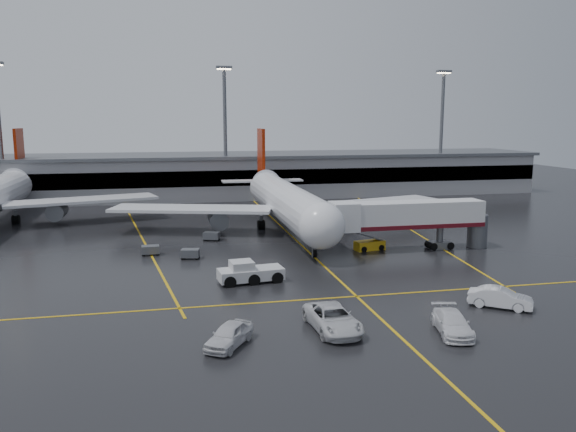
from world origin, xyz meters
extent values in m
plane|color=black|center=(0.00, 0.00, 0.00)|extent=(220.00, 220.00, 0.00)
cube|color=gold|center=(0.00, 0.00, 0.01)|extent=(0.25, 90.00, 0.02)
cube|color=gold|center=(0.00, -22.00, 0.01)|extent=(60.00, 0.25, 0.02)
cube|color=gold|center=(-20.00, 10.00, 0.01)|extent=(9.99, 69.35, 0.02)
cube|color=gold|center=(18.00, 10.00, 0.01)|extent=(7.57, 69.64, 0.02)
cube|color=gray|center=(0.00, 48.00, 4.00)|extent=(120.00, 18.00, 8.00)
cube|color=black|center=(0.00, 39.20, 4.50)|extent=(120.00, 0.40, 3.00)
cube|color=#595B60|center=(0.00, 48.00, 8.30)|extent=(122.00, 19.00, 0.60)
cylinder|color=#595B60|center=(-45.00, 42.00, 12.50)|extent=(0.70, 0.70, 25.00)
cylinder|color=#595B60|center=(-5.00, 42.00, 12.50)|extent=(0.70, 0.70, 25.00)
cube|color=#595B60|center=(-5.00, 42.00, 25.20)|extent=(3.00, 1.20, 0.50)
cube|color=#FFE5B2|center=(-5.00, 42.00, 24.90)|extent=(2.60, 0.90, 0.20)
cylinder|color=#595B60|center=(40.00, 42.00, 12.50)|extent=(0.70, 0.70, 25.00)
cube|color=#595B60|center=(40.00, 42.00, 25.20)|extent=(3.00, 1.20, 0.50)
cube|color=#FFE5B2|center=(40.00, 42.00, 24.90)|extent=(2.60, 0.90, 0.20)
cylinder|color=silver|center=(0.00, 8.00, 4.20)|extent=(5.20, 36.00, 5.20)
sphere|color=silver|center=(0.00, -10.00, 4.20)|extent=(5.20, 5.20, 5.20)
cone|color=silver|center=(0.00, 29.00, 4.80)|extent=(4.94, 8.00, 4.94)
cube|color=#891901|center=(0.00, 30.00, 9.70)|extent=(0.50, 5.50, 8.50)
cube|color=silver|center=(0.00, 29.00, 5.00)|extent=(14.00, 3.00, 0.25)
cube|color=silver|center=(-13.00, 10.00, 3.40)|extent=(22.80, 11.83, 0.40)
cube|color=silver|center=(13.00, 10.00, 3.40)|extent=(22.80, 11.83, 0.40)
cylinder|color=#595B60|center=(-9.50, 9.00, 2.00)|extent=(2.60, 4.50, 2.60)
cylinder|color=#595B60|center=(9.50, 9.00, 2.00)|extent=(2.60, 4.50, 2.60)
cylinder|color=#595B60|center=(0.00, -7.00, 1.00)|extent=(0.56, 0.56, 2.00)
cylinder|color=#595B60|center=(-3.20, 11.00, 1.00)|extent=(0.56, 0.56, 2.00)
cylinder|color=#595B60|center=(3.20, 11.00, 1.00)|extent=(0.56, 0.56, 2.00)
cylinder|color=black|center=(0.00, -7.00, 0.45)|extent=(0.40, 1.10, 1.10)
cylinder|color=black|center=(-3.20, 11.00, 0.55)|extent=(1.00, 1.40, 1.40)
cylinder|color=black|center=(3.20, 11.00, 0.55)|extent=(1.00, 1.40, 1.40)
cone|color=silver|center=(-42.00, 41.00, 4.80)|extent=(4.94, 8.00, 4.94)
cube|color=#891901|center=(-42.00, 42.00, 9.70)|extent=(0.50, 5.50, 8.50)
cube|color=silver|center=(-42.00, 41.00, 5.00)|extent=(14.00, 3.00, 0.25)
cube|color=silver|center=(-29.00, 22.00, 3.40)|extent=(22.80, 11.83, 0.40)
cylinder|color=#595B60|center=(-32.50, 21.00, 2.00)|extent=(2.60, 4.50, 2.60)
cylinder|color=#595B60|center=(-38.80, 23.00, 1.00)|extent=(0.56, 0.56, 2.00)
cylinder|color=black|center=(-38.80, 23.00, 0.55)|extent=(1.00, 1.40, 1.40)
cube|color=silver|center=(12.00, -6.00, 4.40)|extent=(18.00, 3.20, 3.00)
cube|color=#510B13|center=(12.00, -6.00, 3.10)|extent=(18.00, 3.30, 0.50)
cube|color=silver|center=(3.80, -6.00, 4.40)|extent=(3.00, 3.40, 3.30)
cylinder|color=#595B60|center=(16.00, -6.00, 1.50)|extent=(0.80, 0.80, 3.00)
cube|color=#595B60|center=(16.00, -6.00, 0.45)|extent=(2.60, 1.60, 0.90)
cylinder|color=#595B60|center=(21.00, -6.00, 2.00)|extent=(2.40, 2.40, 4.00)
cylinder|color=black|center=(14.90, -6.00, 0.45)|extent=(0.90, 1.80, 0.90)
cylinder|color=black|center=(17.10, -6.00, 0.45)|extent=(0.90, 1.80, 0.90)
cube|color=#BCBCBE|center=(-8.54, -15.49, 0.80)|extent=(6.48, 3.18, 1.07)
cube|color=#BCBCBE|center=(-9.43, -15.59, 1.69)|extent=(2.37, 2.37, 0.89)
cube|color=black|center=(-9.43, -15.59, 1.69)|extent=(2.13, 2.13, 0.80)
cylinder|color=black|center=(-10.85, -15.75, 0.49)|extent=(1.45, 2.79, 1.16)
cylinder|color=black|center=(-8.54, -15.49, 0.49)|extent=(1.45, 2.79, 1.16)
cylinder|color=black|center=(-6.24, -15.23, 0.49)|extent=(1.45, 2.79, 1.16)
cube|color=gold|center=(7.46, -4.84, 0.55)|extent=(3.84, 2.17, 1.11)
cube|color=#595B60|center=(7.46, -4.84, 1.61)|extent=(3.59, 1.55, 1.26)
cylinder|color=black|center=(6.28, -5.07, 0.30)|extent=(1.02, 1.81, 0.70)
cylinder|color=black|center=(8.65, -4.61, 0.30)|extent=(1.02, 1.81, 0.70)
imported|color=silver|center=(-4.43, -29.49, 0.91)|extent=(3.44, 6.75, 1.83)
imported|color=silver|center=(4.00, -31.86, 0.79)|extent=(3.37, 5.80, 1.58)
imported|color=silver|center=(10.75, -27.37, 0.85)|extent=(5.21, 4.50, 1.70)
imported|color=silver|center=(-12.31, -30.84, 0.81)|extent=(4.20, 5.02, 1.62)
cube|color=#595B60|center=(-13.90, -4.86, 0.65)|extent=(2.23, 1.69, 0.90)
cylinder|color=black|center=(-14.78, -5.18, 0.18)|extent=(0.40, 0.20, 0.40)
cylinder|color=black|center=(-13.22, -5.51, 0.18)|extent=(0.40, 0.20, 0.40)
cylinder|color=black|center=(-14.57, -4.20, 0.18)|extent=(0.40, 0.20, 0.40)
cylinder|color=black|center=(-13.01, -4.53, 0.18)|extent=(0.40, 0.20, 0.40)
cube|color=#595B60|center=(-18.34, -2.09, 0.65)|extent=(2.03, 1.35, 0.90)
cylinder|color=black|center=(-19.13, -2.61, 0.18)|extent=(0.40, 0.20, 0.40)
cylinder|color=black|center=(-17.53, -2.57, 0.18)|extent=(0.40, 0.20, 0.40)
cylinder|color=black|center=(-19.15, -1.61, 0.18)|extent=(0.40, 0.20, 0.40)
cylinder|color=black|center=(-17.55, -1.57, 0.18)|extent=(0.40, 0.20, 0.40)
cube|color=#595B60|center=(-10.78, 4.49, 0.65)|extent=(2.33, 1.93, 0.90)
cylinder|color=black|center=(-11.70, 4.31, 0.18)|extent=(0.40, 0.20, 0.40)
cylinder|color=black|center=(-10.21, 3.73, 0.18)|extent=(0.40, 0.20, 0.40)
cylinder|color=black|center=(-11.34, 5.24, 0.18)|extent=(0.40, 0.20, 0.40)
cylinder|color=black|center=(-9.85, 4.67, 0.18)|extent=(0.40, 0.20, 0.40)
camera|label=1|loc=(-16.08, -68.31, 15.57)|focal=35.48mm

